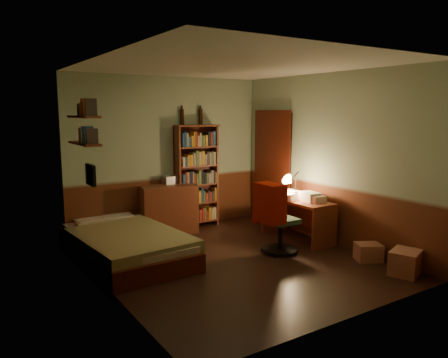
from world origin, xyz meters
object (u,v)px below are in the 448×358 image
mini_stereo (170,180)px  cardboard_box_b (368,252)px  desk_lamp (296,180)px  office_chair (280,222)px  bed (125,234)px  dresser (169,209)px  desk (297,219)px  cardboard_box_a (405,262)px  bookshelf (197,177)px

mini_stereo → cardboard_box_b: (1.58, -2.86, -0.76)m
desk_lamp → mini_stereo: bearing=119.4°
desk_lamp → office_chair: bearing=-162.2°
bed → mini_stereo: 1.60m
dresser → office_chair: size_ratio=1.01×
dresser → desk: (1.55, -1.46, -0.08)m
cardboard_box_a → mini_stereo: bearing=114.2°
cardboard_box_a → desk: bearing=93.2°
bed → dresser: bearing=36.0°
cardboard_box_b → cardboard_box_a: bearing=-92.9°
dresser → bookshelf: size_ratio=0.51×
desk → bed: bearing=167.4°
bookshelf → cardboard_box_b: bookshelf is taller
cardboard_box_a → cardboard_box_b: size_ratio=1.23×
dresser → desk: 2.13m
bed → mini_stereo: bearing=37.4°
bookshelf → desk: bookshelf is taller
bed → desk: 2.69m
dresser → desk_lamp: bearing=-29.8°
bookshelf → cardboard_box_b: size_ratio=5.42×
bookshelf → office_chair: 1.97m
dresser → bookshelf: 0.78m
bookshelf → desk_lamp: bearing=-47.7°
mini_stereo → desk_lamp: bearing=-46.6°
dresser → desk_lamp: (1.60, -1.34, 0.53)m
bed → bookshelf: bookshelf is taller
mini_stereo → bed: bearing=-143.1°
cardboard_box_a → bed: bearing=137.3°
bookshelf → cardboard_box_b: 3.12m
dresser → office_chair: 2.02m
dresser → bookshelf: bearing=18.1°
dresser → mini_stereo: size_ratio=3.60×
desk → office_chair: bearing=-150.5°
desk → cardboard_box_b: 1.31m
dresser → office_chair: bearing=-53.4°
desk_lamp → office_chair: 0.97m
desk → desk_lamp: size_ratio=2.18×
bed → dresser: dresser is taller
bookshelf → mini_stereo: bearing=-177.4°
dresser → desk_lamp: size_ratio=1.62×
bookshelf → desk_lamp: (1.00, -1.42, 0.04)m
cardboard_box_b → bookshelf: bearing=111.1°
mini_stereo → cardboard_box_a: 3.86m
mini_stereo → cardboard_box_a: bearing=-68.0°
bed → bookshelf: 1.98m
bookshelf → office_chair: bearing=-73.7°
dresser → cardboard_box_b: (1.69, -2.74, -0.29)m
mini_stereo → office_chair: mini_stereo is taller
dresser → bookshelf: bookshelf is taller
desk → office_chair: office_chair is taller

